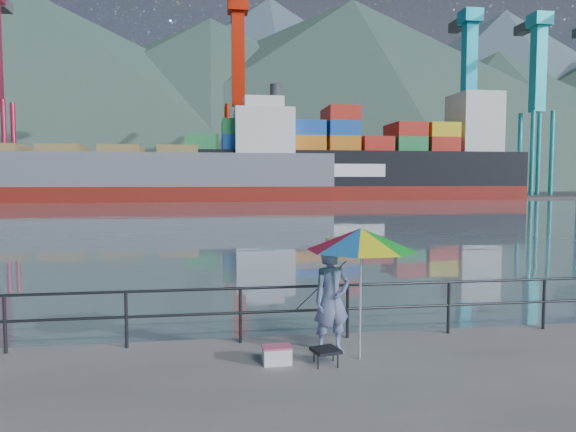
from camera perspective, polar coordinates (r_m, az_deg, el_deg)
The scene contains 13 objects.
harbor_water at distance 137.51m, azimuth -8.49°, elevation 2.73°, with size 500.00×280.00×0.00m, color slate.
far_dock at distance 100.96m, azimuth -2.88°, elevation 2.32°, with size 200.00×40.00×0.40m, color #514F4C.
guardrail at distance 9.51m, azimuth -11.46°, elevation -10.90°, with size 22.00×0.06×1.03m.
mountains at distance 221.02m, azimuth 1.85°, elevation 12.48°, with size 600.00×332.80×80.00m.
port_cranes at distance 97.29m, azimuth 10.28°, elevation 11.64°, with size 116.00×28.00×38.40m.
container_stacks at distance 106.27m, azimuth 10.11°, elevation 4.20°, with size 58.00×5.40×7.80m.
fisherman at distance 8.87m, azimuth 4.88°, elevation -9.26°, with size 0.67×0.44×1.84m, color navy.
beach_umbrella at distance 8.42m, azimuth 8.10°, elevation -2.58°, with size 2.27×2.27×2.18m.
folding_stool at distance 8.52m, azimuth 4.22°, elevation -15.29°, with size 0.49×0.49×0.26m.
cooler_bag at distance 8.56m, azimuth -1.25°, elevation -15.25°, with size 0.45×0.30×0.26m, color silver.
fishing_rod at distance 10.04m, azimuth 3.28°, elevation -13.10°, with size 0.02×0.02×2.30m, color black.
bulk_carrier at distance 81.71m, azimuth -14.34°, elevation 4.64°, with size 57.56×9.96×14.50m.
container_ship at distance 86.33m, azimuth 7.57°, elevation 5.88°, with size 58.83×9.80×18.10m.
Camera 1 is at (0.54, -7.47, 2.95)m, focal length 32.00 mm.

